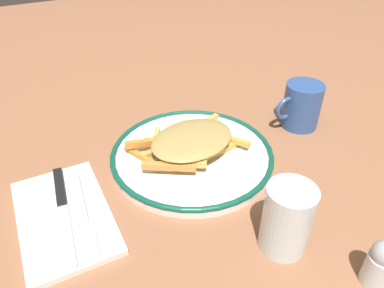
{
  "coord_description": "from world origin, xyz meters",
  "views": [
    {
      "loc": [
        0.24,
        0.46,
        0.41
      ],
      "look_at": [
        0.0,
        0.0,
        0.03
      ],
      "focal_mm": 33.48,
      "sensor_mm": 36.0,
      "label": 1
    }
  ],
  "objects_px": {
    "napkin": "(64,216)",
    "coffee_mug": "(300,105)",
    "water_glass": "(287,219)",
    "knife": "(62,204)",
    "fork": "(83,212)",
    "salt_shaker": "(381,263)",
    "plate": "(192,155)",
    "fries_heap": "(187,141)"
  },
  "relations": [
    {
      "from": "fries_heap",
      "to": "napkin",
      "type": "height_order",
      "value": "fries_heap"
    },
    {
      "from": "plate",
      "to": "knife",
      "type": "height_order",
      "value": "plate"
    },
    {
      "from": "water_glass",
      "to": "fork",
      "type": "bearing_deg",
      "value": -37.39
    },
    {
      "from": "plate",
      "to": "napkin",
      "type": "relative_size",
      "value": 1.37
    },
    {
      "from": "fries_heap",
      "to": "knife",
      "type": "distance_m",
      "value": 0.24
    },
    {
      "from": "napkin",
      "to": "fries_heap",
      "type": "bearing_deg",
      "value": -168.84
    },
    {
      "from": "fork",
      "to": "plate",
      "type": "bearing_deg",
      "value": -166.45
    },
    {
      "from": "plate",
      "to": "salt_shaker",
      "type": "xyz_separation_m",
      "value": [
        -0.09,
        0.33,
        0.03
      ]
    },
    {
      "from": "napkin",
      "to": "fork",
      "type": "relative_size",
      "value": 1.23
    },
    {
      "from": "plate",
      "to": "salt_shaker",
      "type": "height_order",
      "value": "salt_shaker"
    },
    {
      "from": "fries_heap",
      "to": "water_glass",
      "type": "height_order",
      "value": "water_glass"
    },
    {
      "from": "napkin",
      "to": "coffee_mug",
      "type": "height_order",
      "value": "coffee_mug"
    },
    {
      "from": "napkin",
      "to": "salt_shaker",
      "type": "bearing_deg",
      "value": 138.32
    },
    {
      "from": "fries_heap",
      "to": "salt_shaker",
      "type": "bearing_deg",
      "value": 105.49
    },
    {
      "from": "knife",
      "to": "water_glass",
      "type": "relative_size",
      "value": 2.03
    },
    {
      "from": "fork",
      "to": "water_glass",
      "type": "xyz_separation_m",
      "value": [
        -0.24,
        0.18,
        0.04
      ]
    },
    {
      "from": "water_glass",
      "to": "knife",
      "type": "bearing_deg",
      "value": -39.03
    },
    {
      "from": "salt_shaker",
      "to": "napkin",
      "type": "bearing_deg",
      "value": -41.68
    },
    {
      "from": "fries_heap",
      "to": "salt_shaker",
      "type": "distance_m",
      "value": 0.35
    },
    {
      "from": "coffee_mug",
      "to": "water_glass",
      "type": "bearing_deg",
      "value": 45.55
    },
    {
      "from": "water_glass",
      "to": "coffee_mug",
      "type": "bearing_deg",
      "value": -134.45
    },
    {
      "from": "fork",
      "to": "salt_shaker",
      "type": "height_order",
      "value": "salt_shaker"
    },
    {
      "from": "plate",
      "to": "fries_heap",
      "type": "xyz_separation_m",
      "value": [
        0.01,
        -0.01,
        0.03
      ]
    },
    {
      "from": "coffee_mug",
      "to": "salt_shaker",
      "type": "relative_size",
      "value": 1.48
    },
    {
      "from": "fries_heap",
      "to": "coffee_mug",
      "type": "relative_size",
      "value": 2.04
    },
    {
      "from": "plate",
      "to": "water_glass",
      "type": "distance_m",
      "value": 0.24
    },
    {
      "from": "knife",
      "to": "water_glass",
      "type": "bearing_deg",
      "value": 140.97
    },
    {
      "from": "napkin",
      "to": "water_glass",
      "type": "relative_size",
      "value": 2.09
    },
    {
      "from": "napkin",
      "to": "water_glass",
      "type": "height_order",
      "value": "water_glass"
    },
    {
      "from": "fries_heap",
      "to": "napkin",
      "type": "distance_m",
      "value": 0.24
    },
    {
      "from": "plate",
      "to": "salt_shaker",
      "type": "bearing_deg",
      "value": 104.88
    },
    {
      "from": "napkin",
      "to": "water_glass",
      "type": "xyz_separation_m",
      "value": [
        -0.26,
        0.19,
        0.05
      ]
    },
    {
      "from": "plate",
      "to": "water_glass",
      "type": "bearing_deg",
      "value": 95.38
    },
    {
      "from": "fork",
      "to": "knife",
      "type": "xyz_separation_m",
      "value": [
        0.02,
        -0.03,
        0.0
      ]
    },
    {
      "from": "salt_shaker",
      "to": "fries_heap",
      "type": "bearing_deg",
      "value": -74.51
    },
    {
      "from": "plate",
      "to": "fork",
      "type": "xyz_separation_m",
      "value": [
        0.21,
        0.05,
        0.0
      ]
    },
    {
      "from": "water_glass",
      "to": "coffee_mug",
      "type": "xyz_separation_m",
      "value": [
        -0.23,
        -0.24,
        -0.0
      ]
    },
    {
      "from": "salt_shaker",
      "to": "plate",
      "type": "bearing_deg",
      "value": -75.12
    },
    {
      "from": "napkin",
      "to": "knife",
      "type": "xyz_separation_m",
      "value": [
        -0.0,
        -0.02,
        0.01
      ]
    },
    {
      "from": "plate",
      "to": "napkin",
      "type": "height_order",
      "value": "plate"
    },
    {
      "from": "fork",
      "to": "coffee_mug",
      "type": "xyz_separation_m",
      "value": [
        -0.47,
        -0.06,
        0.03
      ]
    },
    {
      "from": "plate",
      "to": "coffee_mug",
      "type": "height_order",
      "value": "coffee_mug"
    }
  ]
}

